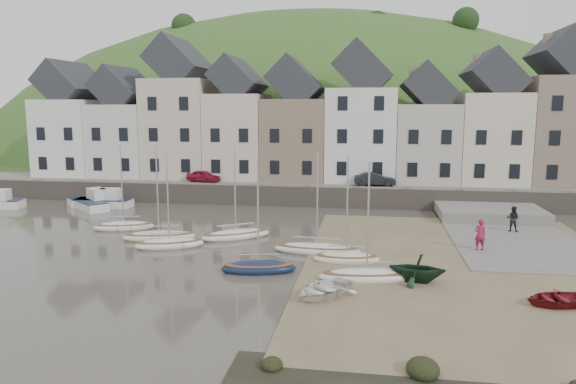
% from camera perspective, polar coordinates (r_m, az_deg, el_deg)
% --- Properties ---
extents(ground, '(160.00, 160.00, 0.00)m').
position_cam_1_polar(ground, '(31.37, -1.70, -7.14)').
color(ground, '#413C33').
rests_on(ground, ground).
extents(quay_land, '(90.00, 30.00, 1.50)m').
position_cam_1_polar(quay_land, '(62.37, 3.67, 1.68)').
color(quay_land, '#325421').
rests_on(quay_land, ground).
extents(quay_street, '(70.00, 7.00, 0.10)m').
position_cam_1_polar(quay_street, '(50.93, 2.50, 0.93)').
color(quay_street, slate).
rests_on(quay_street, quay_land).
extents(seawall, '(70.00, 1.20, 1.80)m').
position_cam_1_polar(seawall, '(47.59, 2.03, -0.43)').
color(seawall, slate).
rests_on(seawall, ground).
extents(beach, '(18.00, 26.00, 0.06)m').
position_cam_1_polar(beach, '(31.35, 18.67, -7.58)').
color(beach, brown).
rests_on(beach, ground).
extents(slipway, '(8.00, 18.00, 0.12)m').
position_cam_1_polar(slipway, '(39.75, 22.44, -4.26)').
color(slipway, slate).
rests_on(slipway, ground).
extents(hillside, '(134.40, 84.00, 84.00)m').
position_cam_1_polar(hillside, '(94.11, 2.06, -7.45)').
color(hillside, '#325421').
rests_on(hillside, ground).
extents(townhouse_terrace, '(61.05, 8.00, 13.93)m').
position_cam_1_polar(townhouse_terrace, '(53.76, 4.84, 7.51)').
color(townhouse_terrace, white).
rests_on(townhouse_terrace, quay_land).
extents(sailboat_0, '(4.55, 2.74, 6.32)m').
position_cam_1_polar(sailboat_0, '(40.30, -17.15, -3.50)').
color(sailboat_0, white).
rests_on(sailboat_0, ground).
extents(sailboat_1, '(4.54, 3.00, 6.32)m').
position_cam_1_polar(sailboat_1, '(34.49, -12.56, -5.40)').
color(sailboat_1, white).
rests_on(sailboat_1, ground).
extents(sailboat_2, '(5.07, 2.71, 6.32)m').
position_cam_1_polar(sailboat_2, '(36.64, -13.62, -4.59)').
color(sailboat_2, beige).
rests_on(sailboat_2, ground).
extents(sailboat_3, '(4.87, 3.87, 6.32)m').
position_cam_1_polar(sailboat_3, '(36.17, -5.61, -4.55)').
color(sailboat_3, white).
rests_on(sailboat_3, ground).
extents(sailboat_4, '(5.42, 1.83, 6.32)m').
position_cam_1_polar(sailboat_4, '(32.47, 3.12, -6.11)').
color(sailboat_4, white).
rests_on(sailboat_4, ground).
extents(sailboat_5, '(4.27, 2.28, 6.32)m').
position_cam_1_polar(sailboat_5, '(28.91, -3.17, -8.02)').
color(sailboat_5, '#131F3D').
rests_on(sailboat_5, ground).
extents(sailboat_6, '(5.18, 2.30, 6.32)m').
position_cam_1_polar(sailboat_6, '(27.80, 8.43, -8.82)').
color(sailboat_6, white).
rests_on(sailboat_6, ground).
extents(sailboat_7, '(3.87, 1.71, 6.32)m').
position_cam_1_polar(sailboat_7, '(30.73, 6.27, -7.01)').
color(sailboat_7, beige).
rests_on(sailboat_7, ground).
extents(motorboat_0, '(5.12, 1.96, 1.70)m').
position_cam_1_polar(motorboat_0, '(49.66, -19.01, -0.90)').
color(motorboat_0, white).
rests_on(motorboat_0, ground).
extents(motorboat_2, '(5.29, 4.82, 1.70)m').
position_cam_1_polar(motorboat_2, '(49.69, -20.43, -0.97)').
color(motorboat_2, white).
rests_on(motorboat_2, ground).
extents(rowboat_white, '(3.84, 4.05, 0.68)m').
position_cam_1_polar(rowboat_white, '(25.21, 3.77, -10.29)').
color(rowboat_white, white).
rests_on(rowboat_white, beach).
extents(rowboat_green, '(3.06, 2.73, 1.46)m').
position_cam_1_polar(rowboat_green, '(27.73, 13.65, -7.89)').
color(rowboat_green, '#15301D').
rests_on(rowboat_green, beach).
extents(rowboat_red, '(3.54, 2.93, 0.64)m').
position_cam_1_polar(rowboat_red, '(26.87, 26.98, -10.11)').
color(rowboat_red, maroon).
rests_on(rowboat_red, beach).
extents(person_red, '(0.78, 0.60, 1.92)m').
position_cam_1_polar(person_red, '(34.57, 19.85, -4.30)').
color(person_red, maroon).
rests_on(person_red, slipway).
extents(person_dark, '(1.07, 0.97, 1.79)m').
position_cam_1_polar(person_dark, '(40.60, 22.92, -2.64)').
color(person_dark, black).
rests_on(person_dark, slipway).
extents(car_left, '(3.61, 2.19, 1.15)m').
position_cam_1_polar(car_left, '(52.03, -9.03, 1.69)').
color(car_left, maroon).
rests_on(car_left, quay_street).
extents(car_right, '(3.87, 1.62, 1.24)m').
position_cam_1_polar(car_right, '(49.55, 9.28, 1.38)').
color(car_right, black).
rests_on(car_right, quay_street).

